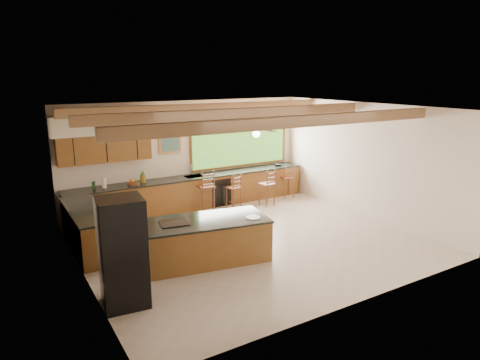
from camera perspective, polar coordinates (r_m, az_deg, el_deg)
ground at (r=9.86m, az=1.20°, el=-8.08°), size 7.20×7.20×0.00m
room_shell at (r=9.74m, az=-1.63°, el=5.17°), size 7.27×6.54×3.02m
counter_run at (r=11.49m, az=-8.99°, el=-2.59°), size 7.12×3.10×1.26m
island at (r=8.76m, az=-4.53°, el=-7.97°), size 2.64×1.58×0.88m
refrigerator at (r=7.20m, az=-15.39°, el=-9.29°), size 0.78×0.76×1.82m
bar_stool_a at (r=11.69m, az=-4.43°, el=-0.99°), size 0.45×0.45×1.18m
bar_stool_b at (r=12.23m, az=3.77°, el=-0.63°), size 0.43×0.43×1.07m
bar_stool_c at (r=11.97m, az=-0.75°, el=-1.13°), size 0.42×0.42×1.00m
bar_stool_d at (r=13.16m, az=6.46°, el=0.22°), size 0.41×0.41×1.02m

